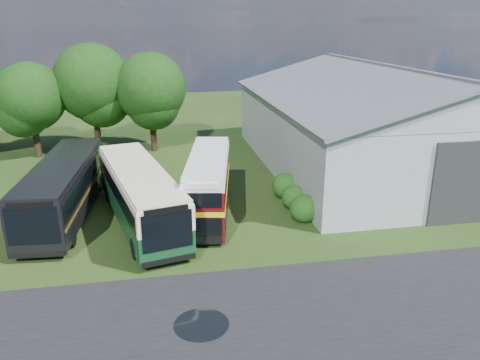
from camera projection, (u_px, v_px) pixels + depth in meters
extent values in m
plane|color=#193410|center=(227.00, 282.00, 21.46)|extent=(120.00, 120.00, 0.00)
cube|color=black|center=(311.00, 313.00, 19.19)|extent=(60.00, 8.00, 0.02)
cylinder|color=black|center=(201.00, 325.00, 18.41)|extent=(2.20, 2.20, 0.01)
cube|color=gray|center=(378.00, 132.00, 38.05)|extent=(18.00, 24.00, 5.50)
cube|color=#2D3033|center=(473.00, 183.00, 26.89)|extent=(5.20, 0.18, 5.00)
cylinder|color=black|center=(37.00, 140.00, 40.57)|extent=(0.56, 0.56, 3.06)
sphere|color=black|center=(30.00, 97.00, 39.36)|extent=(5.78, 5.78, 5.78)
cylinder|color=black|center=(97.00, 131.00, 42.56)|extent=(0.56, 0.56, 3.60)
sphere|color=black|center=(93.00, 82.00, 41.14)|extent=(6.80, 6.80, 6.80)
cylinder|color=black|center=(153.00, 133.00, 42.54)|extent=(0.56, 0.56, 3.31)
sphere|color=black|center=(151.00, 88.00, 41.23)|extent=(6.26, 6.26, 6.26)
sphere|color=#194714|center=(303.00, 221.00, 28.01)|extent=(1.70, 1.70, 1.70)
sphere|color=#194714|center=(294.00, 208.00, 29.87)|extent=(1.60, 1.60, 1.60)
sphere|color=#194714|center=(285.00, 197.00, 31.73)|extent=(1.80, 1.80, 1.80)
cube|color=#0F381D|center=(140.00, 193.00, 27.16)|extent=(5.52, 12.52, 3.03)
cube|color=#4A0A0C|center=(209.00, 183.00, 28.12)|extent=(3.92, 9.28, 3.60)
cube|color=black|center=(64.00, 187.00, 28.17)|extent=(3.70, 12.44, 3.05)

